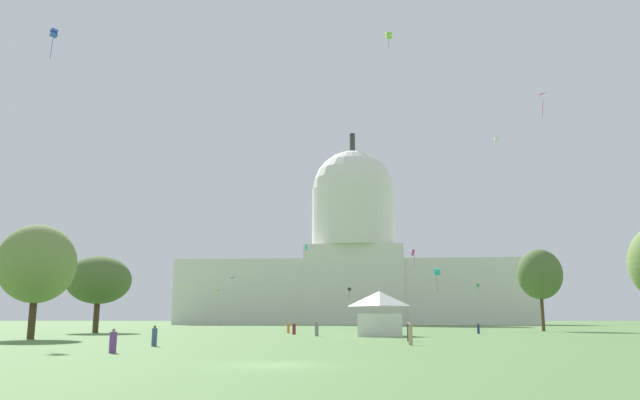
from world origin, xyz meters
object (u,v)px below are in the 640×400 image
kite_white_high (496,139)px  kite_cyan_mid (306,250)px  tree_west_far (99,280)px  kite_black_low (349,289)px  tree_east_far (540,274)px  kite_red_high (541,98)px  kite_turquoise_low (437,272)px  person_grey_mid_center (317,330)px  kite_blue_high (54,33)px  person_navy_mid_left (409,332)px  kite_green_low (478,285)px  event_tent (380,314)px  person_orange_edge_west (288,328)px  kite_lime_high (389,35)px  kite_violet_low (234,280)px  kite_gold_low (219,291)px  kite_yellow_low (185,288)px  person_tan_near_tent (410,335)px  tree_west_mid (37,264)px  person_denim_back_center (154,337)px  kite_magenta_low (413,254)px  person_purple_near_tree_east (113,342)px  capitol_building (354,260)px  person_navy_lawn_far_right (478,329)px  person_maroon_near_tree_west (294,329)px

kite_white_high → kite_cyan_mid: (-41.88, 18.88, -21.11)m
tree_west_far → kite_black_low: bearing=64.1°
kite_black_low → kite_cyan_mid: (-9.92, -17.62, 8.59)m
tree_east_far → kite_red_high: size_ratio=3.45×
kite_turquoise_low → kite_white_high: (12.83, -5.06, 27.54)m
person_grey_mid_center → kite_blue_high: 56.75m
person_navy_mid_left → kite_green_low: size_ratio=0.65×
event_tent → person_orange_edge_west: bearing=136.7°
kite_lime_high → kite_violet_low: 63.20m
person_navy_mid_left → kite_green_low: bearing=148.4°
kite_gold_low → kite_yellow_low: 24.36m
event_tent → person_tan_near_tent: event_tent is taller
tree_west_mid → tree_east_far: 75.86m
tree_west_mid → person_denim_back_center: bearing=-39.2°
person_denim_back_center → tree_east_far: bearing=141.1°
kite_yellow_low → kite_magenta_low: bearing=114.2°
person_purple_near_tree_east → kite_violet_low: 99.88m
tree_west_far → kite_violet_low: bearing=78.2°
kite_white_high → person_grey_mid_center: bearing=-29.4°
kite_black_low → kite_magenta_low: kite_magenta_low is taller
person_denim_back_center → kite_black_low: kite_black_low is taller
person_orange_edge_west → kite_lime_high: kite_lime_high is taller
tree_east_far → kite_black_low: (-32.60, 58.88, 0.31)m
event_tent → kite_gold_low: (-40.48, 88.46, 6.53)m
kite_cyan_mid → person_tan_near_tent: bearing=122.1°
kite_lime_high → tree_west_far: bearing=-170.0°
tree_west_far → kite_cyan_mid: (25.91, 56.14, 10.48)m
person_tan_near_tent → kite_gold_low: bearing=72.2°
capitol_building → kite_black_low: (-0.79, -36.80, -11.04)m
tree_west_far → person_tan_near_tent: (42.71, -37.82, -6.82)m
person_orange_edge_west → person_purple_near_tree_east: (-5.23, -49.57, -0.05)m
kite_black_low → person_navy_mid_left: bearing=-167.5°
kite_blue_high → kite_cyan_mid: size_ratio=1.04×
kite_green_low → kite_black_low: size_ratio=0.89×
person_navy_lawn_far_right → kite_magenta_low: 51.31m
tree_west_mid → kite_black_low: (31.03, 100.15, 1.80)m
person_maroon_near_tree_west → person_purple_near_tree_east: (-6.72, -43.32, -0.04)m
kite_red_high → kite_cyan_mid: size_ratio=0.88×
tree_west_mid → kite_black_low: size_ratio=3.87×
person_denim_back_center → kite_black_low: (13.05, 114.82, 8.80)m
person_maroon_near_tree_west → person_orange_edge_west: 6.42m
person_tan_near_tent → kite_lime_high: 77.82m
capitol_building → kite_white_high: (31.17, -73.30, 18.66)m
event_tent → person_navy_mid_left: size_ratio=3.61×
tree_west_far → person_grey_mid_center: bearing=-23.0°
tree_east_far → kite_gold_low: size_ratio=5.68×
person_grey_mid_center → kite_magenta_low: kite_magenta_low is taller
kite_magenta_low → kite_white_high: (17.29, -9.43, 23.29)m
tree_east_far → person_denim_back_center: size_ratio=8.37×
person_orange_edge_west → kite_blue_high: kite_blue_high is taller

